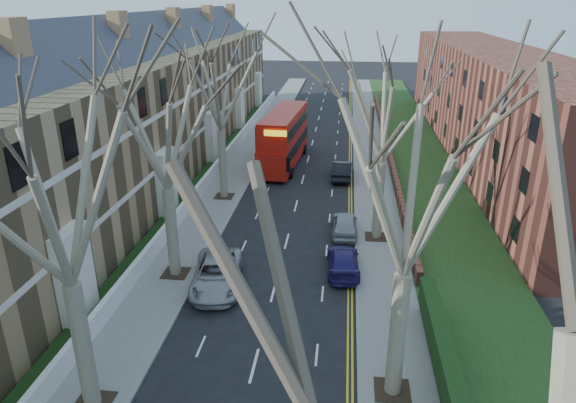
% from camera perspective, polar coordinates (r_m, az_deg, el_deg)
% --- Properties ---
extents(pavement_left, '(3.00, 102.00, 0.12)m').
position_cam_1_polar(pavement_left, '(50.41, -4.58, 5.03)').
color(pavement_left, slate).
rests_on(pavement_left, ground).
extents(pavement_right, '(3.00, 102.00, 0.12)m').
position_cam_1_polar(pavement_right, '(49.59, 9.21, 4.53)').
color(pavement_right, slate).
rests_on(pavement_right, ground).
extents(terrace_left, '(9.70, 78.00, 13.60)m').
position_cam_1_polar(terrace_left, '(43.83, -16.80, 9.01)').
color(terrace_left, '#93744A').
rests_on(terrace_left, ground).
extents(flats_right, '(13.97, 54.00, 10.00)m').
position_cam_1_polar(flats_right, '(54.09, 21.77, 10.10)').
color(flats_right, brown).
rests_on(flats_right, ground).
extents(front_wall_left, '(0.30, 78.00, 1.00)m').
position_cam_1_polar(front_wall_left, '(43.19, -8.74, 2.72)').
color(front_wall_left, white).
rests_on(front_wall_left, ground).
extents(grass_verge_right, '(6.00, 102.00, 0.06)m').
position_cam_1_polar(grass_verge_right, '(50.00, 14.38, 4.37)').
color(grass_verge_right, '#1C3A15').
rests_on(grass_verge_right, ground).
extents(tree_left_mid, '(10.50, 10.50, 14.71)m').
position_cam_1_polar(tree_left_mid, '(17.73, -24.87, 3.32)').
color(tree_left_mid, '#716951').
rests_on(tree_left_mid, ground).
extents(tree_left_far, '(10.15, 10.15, 14.22)m').
position_cam_1_polar(tree_left_far, '(26.54, -13.96, 9.61)').
color(tree_left_far, '#716951').
rests_on(tree_left_far, ground).
extents(tree_left_dist, '(10.50, 10.50, 14.71)m').
position_cam_1_polar(tree_left_dist, '(37.81, -7.77, 14.02)').
color(tree_left_dist, '#716951').
rests_on(tree_left_dist, ground).
extents(tree_right_mid, '(10.50, 10.50, 14.71)m').
position_cam_1_polar(tree_right_mid, '(17.25, 13.82, 4.28)').
color(tree_right_mid, '#716951').
rests_on(tree_right_mid, ground).
extents(tree_right_far, '(10.15, 10.15, 14.22)m').
position_cam_1_polar(tree_right_far, '(30.90, 10.84, 11.52)').
color(tree_right_far, '#716951').
rests_on(tree_right_far, ground).
extents(double_decker_bus, '(3.57, 11.79, 4.84)m').
position_cam_1_polar(double_decker_bus, '(47.35, -0.44, 6.92)').
color(double_decker_bus, '#AB150C').
rests_on(double_decker_bus, ground).
extents(car_left_far, '(3.22, 5.73, 1.51)m').
position_cam_1_polar(car_left_far, '(28.00, -7.89, -7.96)').
color(car_left_far, '#9B999F').
rests_on(car_left_far, ground).
extents(car_right_near, '(2.01, 4.49, 1.28)m').
position_cam_1_polar(car_right_near, '(29.40, 6.14, -6.59)').
color(car_right_near, navy).
rests_on(car_right_near, ground).
extents(car_right_mid, '(1.74, 4.14, 1.40)m').
position_cam_1_polar(car_right_mid, '(33.84, 6.31, -2.52)').
color(car_right_mid, '#95989D').
rests_on(car_right_mid, ground).
extents(car_right_far, '(1.69, 4.61, 1.51)m').
position_cam_1_polar(car_right_far, '(44.26, 6.03, 3.52)').
color(car_right_far, black).
rests_on(car_right_far, ground).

